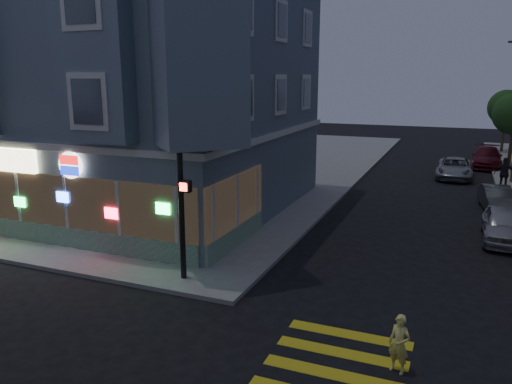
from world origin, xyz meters
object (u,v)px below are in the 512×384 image
Objects in this scene: parked_car_b at (497,198)px; traffic_signal at (178,162)px; running_child at (399,344)px; pedestrian_b at (505,174)px; street_tree_far at (506,108)px; parked_car_d at (455,168)px; parked_car_c at (487,157)px; parked_car_a at (504,225)px.

traffic_signal is (-9.93, -13.91, 3.39)m from parked_car_b.
pedestrian_b reaches higher than running_child.
parked_car_b is (-1.50, -21.23, -3.33)m from street_tree_far.
pedestrian_b is at bearing 74.94° from parked_car_b.
parked_car_c is at bearing 68.82° from parked_car_d.
parked_car_c is 5.61m from parked_car_d.
pedestrian_b is 8.67m from parked_car_c.
parked_car_a is at bearing -80.08° from parked_car_d.
traffic_signal is at bearing -132.92° from parked_car_b.
parked_car_b is 0.77× the size of parked_car_d.
parked_car_b is 0.73× the size of parked_car_c.
parked_car_b is 0.64× the size of traffic_signal.
running_child reaches higher than parked_car_b.
parked_car_c is at bearing 105.29° from running_child.
parked_car_a is at bearing 96.50° from running_child.
pedestrian_b is 9.69m from parked_car_a.
running_child is (-4.34, -37.58, -3.24)m from street_tree_far.
street_tree_far is at bearing 70.34° from traffic_signal.
parked_car_b is (-0.60, -4.46, -0.49)m from pedestrian_b.
parked_car_d is (0.74, 24.26, -0.03)m from running_child.
parked_car_c is (-1.50, -8.13, -3.21)m from street_tree_far.
parked_car_c is at bearing 68.18° from traffic_signal.
parked_car_c reaches higher than parked_car_a.
parked_car_a is 0.81× the size of parked_car_c.
parked_car_c is (2.84, 29.46, 0.03)m from running_child.
running_child is 0.73× the size of pedestrian_b.
street_tree_far is at bearing 86.96° from parked_car_a.
parked_car_d is (-2.10, -5.20, -0.07)m from parked_car_c.
street_tree_far reaches higher than parked_car_b.
running_child is 0.28× the size of parked_car_c.
parked_car_a is at bearing -97.40° from parked_car_b.
parked_car_a is 13.61m from traffic_signal.
parked_car_a is 18.30m from parked_car_c.
street_tree_far is 1.06× the size of parked_car_c.
parked_car_d is 23.41m from traffic_signal.
traffic_signal reaches higher than pedestrian_b.
parked_car_d is at bearing -105.12° from street_tree_far.
street_tree_far is 2.81× the size of pedestrian_b.
parked_car_a is (2.84, 11.15, 0.00)m from running_child.
parked_car_a is (-1.50, -26.43, -3.24)m from street_tree_far.
parked_car_a is 13.27m from parked_car_d.
street_tree_far is at bearing -87.69° from pedestrian_b.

